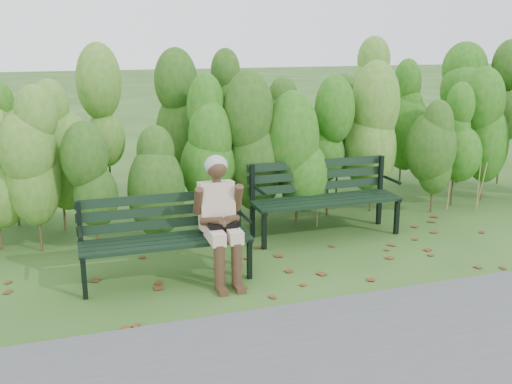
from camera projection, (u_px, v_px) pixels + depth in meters
name	position (u px, v px, depth m)	size (l,w,h in m)	color
ground	(267.00, 268.00, 6.39)	(80.00, 80.00, 0.00)	#264716
footpath	(369.00, 373.00, 4.38)	(60.00, 2.50, 0.01)	#474749
hedge_band	(218.00, 127.00, 7.78)	(11.04, 1.67, 2.42)	#47381E
leaf_litter	(248.00, 279.00, 6.10)	(5.90, 2.14, 0.01)	brown
bench_left	(164.00, 231.00, 6.01)	(1.70, 0.59, 0.85)	black
bench_right	(323.00, 192.00, 7.37)	(1.83, 0.61, 0.91)	black
seated_woman	(220.00, 211.00, 5.96)	(0.50, 0.73, 1.25)	#CFAD99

